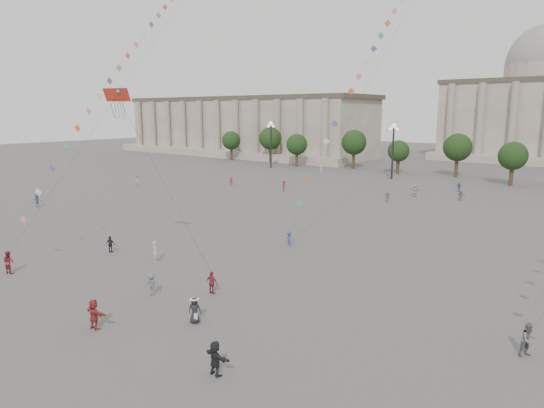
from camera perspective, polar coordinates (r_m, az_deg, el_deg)
The scene contains 27 objects.
ground at distance 32.98m, azimuth -15.31°, elevation -12.66°, with size 360.00×360.00×0.00m, color #52504D.
hall_west at distance 149.62m, azimuth -3.47°, elevation 9.12°, with size 84.00×26.22×17.20m.
hall_central at distance 148.83m, azimuth 29.32°, elevation 10.00°, with size 48.30×34.30×35.50m.
tree_row at distance 98.98m, azimuth 23.93°, elevation 5.56°, with size 137.12×5.12×8.00m.
lamp_post_far_west at distance 112.07m, azimuth -0.14°, elevation 8.00°, with size 2.00×0.90×10.65m.
lamp_post_mid_west at distance 96.30m, azimuth 14.08°, elevation 7.21°, with size 2.00×0.90×10.65m.
person_crowd_0 at distance 84.92m, azimuth 21.13°, elevation 1.89°, with size 0.91×0.38×1.55m, color #354F78.
person_crowd_1 at distance 88.16m, azimuth -15.53°, elevation 2.65°, with size 0.94×0.73×1.92m, color silver.
person_crowd_2 at distance 85.53m, azimuth -4.83°, elevation 2.65°, with size 1.01×0.58×1.57m, color maroon.
person_crowd_3 at distance 25.35m, azimuth -6.69°, elevation -17.58°, with size 1.67×0.53×1.80m, color black.
person_crowd_4 at distance 77.52m, azimuth 16.45°, elevation 1.52°, with size 1.79×0.57×1.93m, color #B5B4B0.
person_crowd_5 at distance 73.67m, azimuth -25.89°, elevation 0.36°, with size 1.17×0.67×1.81m, color navy.
person_crowd_6 at distance 36.05m, azimuth -14.00°, elevation -9.16°, with size 1.04×0.60×1.61m, color #5D5D61.
person_crowd_10 at distance 100.12m, azimuth 5.81°, elevation 3.91°, with size 0.66×0.44×1.82m, color silver.
person_crowd_12 at distance 76.62m, azimuth 21.32°, elevation 0.96°, with size 1.40×0.45×1.51m, color slate.
person_crowd_13 at distance 43.48m, azimuth -13.57°, elevation -5.47°, with size 0.69×0.45×1.89m, color #B6B5B1.
person_crowd_16 at distance 71.79m, azimuth 13.42°, elevation 0.82°, with size 0.94×0.39×1.60m, color slate.
person_crowd_17 at distance 78.88m, azimuth 1.42°, elevation 2.13°, with size 1.26×0.72×1.95m, color maroon.
tourist_0 at distance 35.50m, azimuth -7.09°, elevation -9.18°, with size 0.98×0.41×1.67m, color maroon.
tourist_2 at distance 31.75m, azimuth -20.20°, elevation -12.08°, with size 1.73×0.55×1.87m, color maroon.
tourist_4 at distance 47.64m, azimuth -18.47°, elevation -4.51°, with size 0.91×0.38×1.55m, color black.
kite_flyer_0 at distance 44.93m, azimuth -28.59°, elevation -6.01°, with size 0.91×0.71×1.87m, color maroon.
kite_flyer_1 at distance 47.14m, azimuth 2.02°, elevation -4.12°, with size 0.99×0.57×1.53m, color #38427F.
kite_flyer_2 at distance 30.17m, azimuth 27.93°, elevation -13.93°, with size 0.91×0.71×1.87m, color slate.
hat_person at distance 31.05m, azimuth -9.08°, elevation -12.15°, with size 0.98×0.87×1.69m.
dragon_kite at distance 41.07m, azimuth -17.63°, elevation 11.06°, with size 6.17×1.31×16.16m.
kite_train_west at distance 68.42m, azimuth -13.22°, elevation 20.18°, with size 23.62×49.16×69.58m.
Camera 1 is at (24.75, -17.54, 12.95)m, focal length 32.00 mm.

